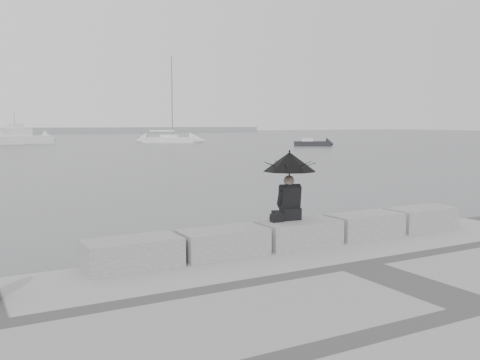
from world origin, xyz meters
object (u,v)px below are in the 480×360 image
motor_cruiser (21,138)px  small_motorboat (312,143)px  sailboat_right (169,139)px  seated_person (290,171)px

motor_cruiser → small_motorboat: (31.79, -25.23, -0.57)m
sailboat_right → motor_cruiser: (-19.88, 5.89, 0.37)m
seated_person → motor_cruiser: size_ratio=0.16×
seated_person → small_motorboat: size_ratio=0.29×
small_motorboat → sailboat_right: bearing=150.7°
seated_person → motor_cruiser: bearing=96.8°
sailboat_right → seated_person: bearing=-80.0°
seated_person → sailboat_right: (23.46, 66.05, -1.46)m
motor_cruiser → small_motorboat: bearing=-48.3°
motor_cruiser → sailboat_right: bearing=-26.3°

